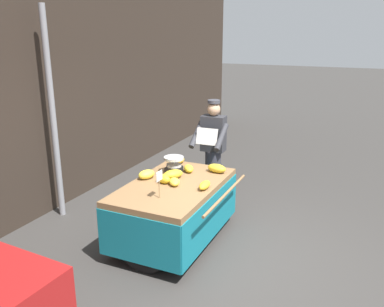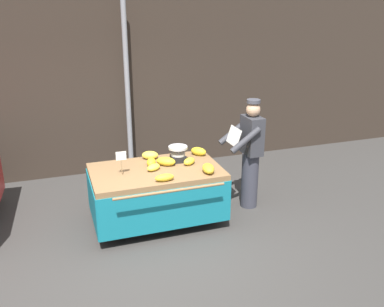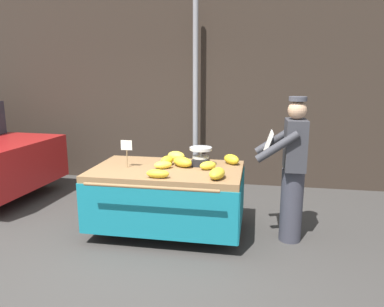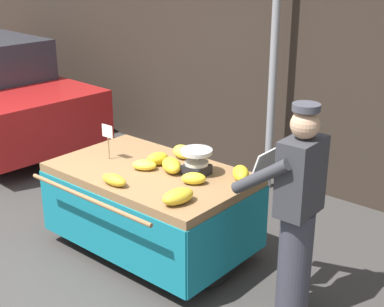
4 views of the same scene
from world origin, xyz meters
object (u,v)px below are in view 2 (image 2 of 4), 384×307
Objects in this scene: banana_bunch_3 at (208,168)px; vendor_person at (250,154)px; street_pole at (128,91)px; banana_bunch_5 at (165,178)px; price_sign at (121,158)px; banana_cart at (156,183)px; weighing_scale at (178,154)px; banana_bunch_0 at (154,167)px; banana_bunch_1 at (189,161)px; banana_bunch_7 at (166,161)px; banana_bunch_6 at (150,155)px; banana_bunch_2 at (198,151)px; banana_bunch_4 at (151,162)px.

banana_bunch_3 is 0.17× the size of vendor_person.
street_pole is 12.15× the size of banana_bunch_5.
vendor_person reaches higher than price_sign.
price_sign is (-0.50, -2.04, -0.48)m from street_pole.
vendor_person is (1.49, 0.04, 0.25)m from banana_cart.
weighing_scale is 1.27× the size of banana_bunch_0.
banana_bunch_1 is at bearing 4.49° from price_sign.
price_sign is 1.19m from banana_bunch_3.
price_sign reaches higher than banana_cart.
banana_bunch_5 is at bearing -90.12° from street_pole.
banana_bunch_5 is at bearing -37.44° from price_sign.
banana_cart is at bearing -150.71° from banana_bunch_7.
banana_bunch_7 is 1.31m from vendor_person.
banana_bunch_6 is at bearing 147.87° from weighing_scale.
banana_bunch_2 is (0.80, 0.37, 0.02)m from banana_bunch_0.
banana_bunch_0 is 0.46m from banana_bunch_6.
banana_bunch_1 is at bearing -178.69° from vendor_person.
banana_bunch_2 reaches higher than banana_bunch_1.
banana_bunch_0 is at bearing 96.60° from banana_bunch_5.
banana_bunch_4 and banana_bunch_6 have the same top height.
banana_bunch_3 is at bearing -28.37° from banana_cart.
banana_bunch_2 is at bearing 24.25° from banana_cart.
banana_bunch_2 is 0.15× the size of vendor_person.
weighing_scale reaches higher than banana_bunch_6.
banana_bunch_0 is (0.45, 0.03, -0.20)m from price_sign.
banana_bunch_4 reaches higher than banana_cart.
street_pole is 1.96m from banana_bunch_4.
banana_bunch_6 is (-0.48, 0.41, 0.01)m from banana_bunch_1.
banana_bunch_4 is at bearing 144.80° from banana_bunch_3.
banana_bunch_7 reaches higher than banana_cart.
banana_bunch_6 is (0.05, 0.29, 0.00)m from banana_bunch_4.
banana_bunch_5 is at bearing -90.92° from banana_bunch_6.
banana_bunch_4 is at bearing -165.15° from banana_bunch_2.
banana_bunch_4 is at bearing -91.37° from street_pole.
banana_bunch_6 is 0.86× the size of banana_bunch_7.
banana_bunch_0 is 1.53m from vendor_person.
weighing_scale reaches higher than banana_bunch_3.
banana_bunch_3 is (0.15, -0.37, 0.01)m from banana_bunch_1.
banana_bunch_5 is at bearing -162.08° from vendor_person.
weighing_scale is 0.41m from banana_bunch_2.
banana_bunch_6 is (0.51, 0.48, -0.19)m from price_sign.
vendor_person is at bearing -3.47° from banana_bunch_4.
banana_bunch_7 is at bearing -157.34° from banana_bunch_2.
banana_bunch_2 is 1.09m from banana_bunch_5.
banana_bunch_3 is (1.14, -0.29, -0.19)m from price_sign.
banana_cart is 0.26m from banana_bunch_0.
banana_bunch_7 is at bearing 136.83° from banana_bunch_3.
price_sign is at bearing -163.83° from weighing_scale.
vendor_person is at bearing 1.31° from banana_bunch_1.
weighing_scale is 0.98× the size of banana_bunch_7.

